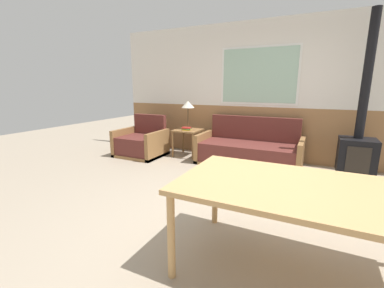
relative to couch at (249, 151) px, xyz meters
The scene contains 9 objects.
ground_plane 2.16m from the couch, 76.64° to the right, with size 16.00×16.00×0.00m, color gray.
wall_back 1.32m from the couch, 48.76° to the left, with size 7.20×0.09×2.70m.
couch is the anchor object (origin of this frame).
armchair 2.26m from the couch, behind, with size 0.95×0.82×0.85m.
side_table 1.35m from the couch, behind, with size 0.53×0.53×0.57m.
table_lamp 1.59m from the couch, behind, with size 0.28×0.28×0.59m.
book_stack 1.36m from the couch, behind, with size 0.19×0.16×0.07m.
dining_table 3.00m from the couch, 68.34° to the right, with size 1.90×1.04×0.74m.
wood_stove 1.76m from the couch, ahead, with size 0.53×0.48×2.57m.
Camera 1 is at (0.62, -2.62, 1.46)m, focal length 24.00 mm.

